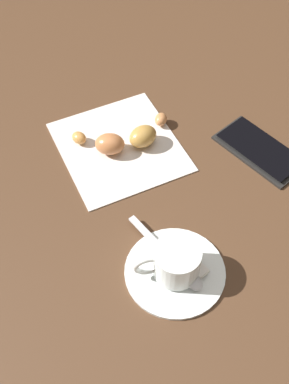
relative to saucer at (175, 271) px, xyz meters
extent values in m
plane|color=#4F3320|center=(-0.13, 0.02, 0.00)|extent=(1.80, 1.80, 0.00)
cylinder|color=white|center=(0.00, 0.00, 0.00)|extent=(0.13, 0.13, 0.01)
cylinder|color=white|center=(0.00, 0.00, 0.03)|extent=(0.06, 0.06, 0.05)
cylinder|color=#37190A|center=(0.00, 0.00, 0.03)|extent=(0.05, 0.05, 0.00)
torus|color=white|center=(-0.01, -0.03, 0.03)|extent=(0.02, 0.04, 0.04)
cube|color=silver|center=(-0.04, 0.00, 0.01)|extent=(0.11, 0.03, 0.00)
ellipsoid|color=silver|center=(0.03, 0.01, 0.01)|extent=(0.03, 0.02, 0.01)
cube|color=white|center=(-0.01, 0.02, 0.01)|extent=(0.07, 0.03, 0.01)
cube|color=silver|center=(-0.23, 0.03, 0.00)|extent=(0.19, 0.18, 0.00)
ellipsoid|color=#CF8E46|center=(-0.27, -0.02, 0.01)|extent=(0.03, 0.03, 0.02)
ellipsoid|color=#C17644|center=(-0.23, 0.01, 0.02)|extent=(0.05, 0.06, 0.03)
ellipsoid|color=#BB8A41|center=(-0.22, 0.06, 0.02)|extent=(0.04, 0.05, 0.03)
ellipsoid|color=#CD844E|center=(-0.24, 0.11, 0.01)|extent=(0.03, 0.03, 0.02)
cube|color=black|center=(-0.12, 0.22, 0.00)|extent=(0.15, 0.10, 0.01)
cube|color=black|center=(-0.12, 0.22, 0.00)|extent=(0.14, 0.09, 0.00)
camera|label=1|loc=(0.25, -0.17, 0.56)|focal=45.86mm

